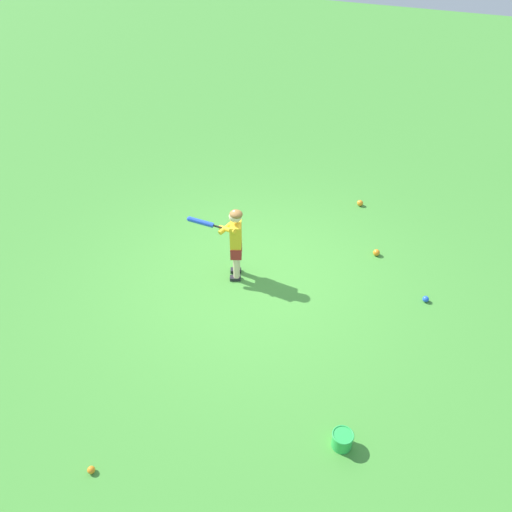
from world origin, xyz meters
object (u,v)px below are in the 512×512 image
object	(u,v)px
play_ball_far_right	(91,470)
play_ball_midfield	(426,299)
play_ball_behind_batter	(376,253)
play_ball_center_lawn	(360,203)
child_batter	(234,238)
toy_bucket	(342,440)

from	to	relation	value
play_ball_far_right	play_ball_midfield	size ratio (longest dim) A/B	0.87
play_ball_behind_batter	play_ball_midfield	xyz separation A→B (m)	(0.71, 0.86, -0.01)
play_ball_midfield	play_ball_center_lawn	size ratio (longest dim) A/B	0.82
play_ball_center_lawn	child_batter	bearing A→B (deg)	-21.48
child_batter	play_ball_behind_batter	world-z (taller)	child_batter
child_batter	play_ball_behind_batter	size ratio (longest dim) A/B	10.76
play_ball_behind_batter	play_ball_center_lawn	xyz separation A→B (m)	(-1.27, -0.63, 0.00)
play_ball_far_right	play_ball_behind_batter	bearing A→B (deg)	161.77
play_ball_far_right	play_ball_midfield	distance (m)	4.48
child_batter	play_ball_far_right	world-z (taller)	child_batter
play_ball_behind_batter	play_ball_center_lawn	distance (m)	1.42
child_batter	play_ball_behind_batter	distance (m)	2.23
child_batter	play_ball_center_lawn	xyz separation A→B (m)	(-2.62, 1.03, -0.60)
play_ball_center_lawn	play_ball_midfield	bearing A→B (deg)	36.99
play_ball_behind_batter	play_ball_midfield	world-z (taller)	play_ball_behind_batter
child_batter	toy_bucket	world-z (taller)	child_batter
child_batter	play_ball_far_right	size ratio (longest dim) A/B	14.69
play_ball_behind_batter	toy_bucket	size ratio (longest dim) A/B	0.46
play_ball_midfield	toy_bucket	distance (m)	2.53
toy_bucket	play_ball_behind_batter	bearing A→B (deg)	-170.62
child_batter	play_ball_midfield	size ratio (longest dim) A/B	12.75
play_ball_midfield	toy_bucket	size ratio (longest dim) A/B	0.39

